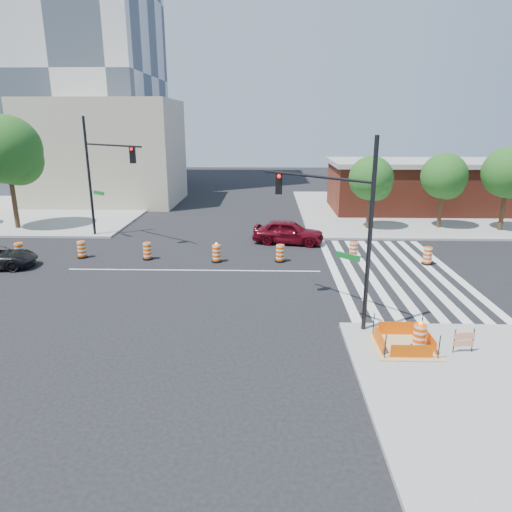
% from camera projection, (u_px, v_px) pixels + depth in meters
% --- Properties ---
extents(ground, '(120.00, 120.00, 0.00)m').
position_uv_depth(ground, '(194.00, 270.00, 25.26)').
color(ground, black).
rests_on(ground, ground).
extents(sidewalk_ne, '(22.00, 22.00, 0.15)m').
position_uv_depth(sidewalk_ne, '(419.00, 210.00, 42.02)').
color(sidewalk_ne, gray).
rests_on(sidewalk_ne, ground).
extents(sidewalk_nw, '(22.00, 22.00, 0.15)m').
position_uv_depth(sidewalk_nw, '(34.00, 208.00, 42.97)').
color(sidewalk_nw, gray).
rests_on(sidewalk_nw, ground).
extents(crosswalk_east, '(6.75, 13.50, 0.01)m').
position_uv_depth(crosswalk_east, '(393.00, 272.00, 24.97)').
color(crosswalk_east, silver).
rests_on(crosswalk_east, ground).
extents(lane_centerline, '(14.00, 0.12, 0.01)m').
position_uv_depth(lane_centerline, '(194.00, 270.00, 25.26)').
color(lane_centerline, silver).
rests_on(lane_centerline, ground).
extents(excavation_pit, '(2.20, 2.20, 0.90)m').
position_uv_depth(excavation_pit, '(404.00, 345.00, 16.33)').
color(excavation_pit, tan).
rests_on(excavation_pit, ground).
extents(brick_storefront, '(16.50, 8.50, 4.60)m').
position_uv_depth(brick_storefront, '(421.00, 186.00, 41.39)').
color(brick_storefront, maroon).
rests_on(brick_storefront, ground).
extents(beige_midrise, '(14.00, 10.00, 10.00)m').
position_uv_depth(beige_midrise, '(107.00, 152.00, 45.26)').
color(beige_midrise, tan).
rests_on(beige_midrise, ground).
extents(red_coupe, '(4.99, 2.69, 1.61)m').
position_uv_depth(red_coupe, '(288.00, 232.00, 30.65)').
color(red_coupe, '#550711').
rests_on(red_coupe, ground).
extents(signal_pole_se, '(4.00, 4.00, 7.32)m').
position_uv_depth(signal_pole_se, '(337.00, 213.00, 17.61)').
color(signal_pole_se, black).
rests_on(signal_pole_se, ground).
extents(signal_pole_nw, '(4.95, 3.89, 8.14)m').
position_uv_depth(signal_pole_nw, '(102.00, 167.00, 30.42)').
color(signal_pole_nw, black).
rests_on(signal_pole_nw, ground).
extents(pit_drum, '(0.55, 0.55, 1.07)m').
position_uv_depth(pit_drum, '(419.00, 337.00, 16.08)').
color(pit_drum, black).
rests_on(pit_drum, ground).
extents(barricade, '(0.75, 0.11, 0.88)m').
position_uv_depth(barricade, '(464.00, 339.00, 15.83)').
color(barricade, '#F14D05').
rests_on(barricade, ground).
extents(tree_north_b, '(4.98, 4.98, 8.46)m').
position_uv_depth(tree_north_b, '(8.00, 154.00, 33.31)').
color(tree_north_b, '#382314').
rests_on(tree_north_b, ground).
extents(tree_north_c, '(3.28, 3.26, 5.54)m').
position_uv_depth(tree_north_c, '(371.00, 181.00, 33.75)').
color(tree_north_c, '#382314').
rests_on(tree_north_c, ground).
extents(tree_north_d, '(3.38, 3.37, 5.73)m').
position_uv_depth(tree_north_d, '(444.00, 179.00, 33.97)').
color(tree_north_d, '#382314').
rests_on(tree_north_d, ground).
extents(tree_north_e, '(3.69, 3.67, 6.25)m').
position_uv_depth(tree_north_e, '(508.00, 175.00, 32.97)').
color(tree_north_e, '#382314').
rests_on(tree_north_e, ground).
extents(median_drum_0, '(0.60, 0.60, 1.02)m').
position_uv_depth(median_drum_0, '(20.00, 252.00, 27.13)').
color(median_drum_0, black).
rests_on(median_drum_0, ground).
extents(median_drum_1, '(0.60, 0.60, 1.02)m').
position_uv_depth(median_drum_1, '(82.00, 250.00, 27.46)').
color(median_drum_1, black).
rests_on(median_drum_1, ground).
extents(median_drum_2, '(0.60, 0.60, 1.02)m').
position_uv_depth(median_drum_2, '(147.00, 252.00, 27.14)').
color(median_drum_2, black).
rests_on(median_drum_2, ground).
extents(median_drum_3, '(0.60, 0.60, 1.18)m').
position_uv_depth(median_drum_3, '(217.00, 254.00, 26.63)').
color(median_drum_3, black).
rests_on(median_drum_3, ground).
extents(median_drum_4, '(0.60, 0.60, 1.02)m').
position_uv_depth(median_drum_4, '(280.00, 254.00, 26.69)').
color(median_drum_4, black).
rests_on(median_drum_4, ground).
extents(median_drum_5, '(0.60, 0.60, 1.02)m').
position_uv_depth(median_drum_5, '(353.00, 251.00, 27.36)').
color(median_drum_5, black).
rests_on(median_drum_5, ground).
extents(median_drum_6, '(0.60, 0.60, 1.02)m').
position_uv_depth(median_drum_6, '(428.00, 256.00, 26.17)').
color(median_drum_6, black).
rests_on(median_drum_6, ground).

